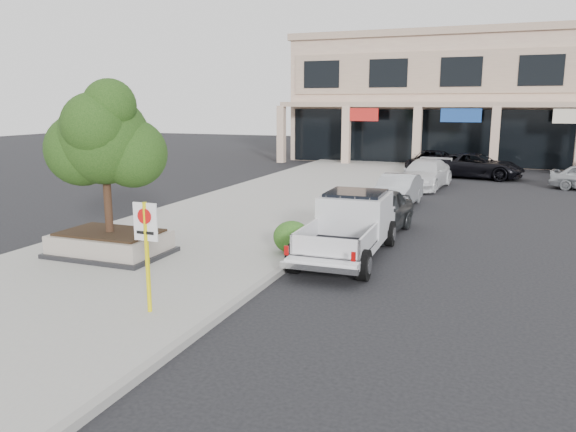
% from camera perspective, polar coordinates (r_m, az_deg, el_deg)
% --- Properties ---
extents(ground, '(120.00, 120.00, 0.00)m').
position_cam_1_polar(ground, '(13.43, 3.89, -7.70)').
color(ground, black).
rests_on(ground, ground).
extents(sidewalk, '(8.00, 52.00, 0.15)m').
position_cam_1_polar(sidewalk, '(20.80, -5.67, -0.62)').
color(sidewalk, gray).
rests_on(sidewalk, ground).
extents(curb, '(0.20, 52.00, 0.15)m').
position_cam_1_polar(curb, '(19.37, 4.83, -1.51)').
color(curb, gray).
rests_on(curb, ground).
extents(strip_mall, '(40.55, 12.43, 9.50)m').
position_cam_1_polar(strip_mall, '(46.26, 26.99, 10.64)').
color(strip_mall, tan).
rests_on(strip_mall, ground).
extents(planter, '(3.20, 2.20, 0.68)m').
position_cam_1_polar(planter, '(16.73, -17.58, -2.67)').
color(planter, black).
rests_on(planter, sidewalk).
extents(planter_tree, '(2.90, 2.55, 4.00)m').
position_cam_1_polar(planter_tree, '(16.33, -17.49, 7.46)').
color(planter_tree, '#2F1F12').
rests_on(planter_tree, planter).
extents(no_parking_sign, '(0.55, 0.09, 2.30)m').
position_cam_1_polar(no_parking_sign, '(11.70, -14.19, -2.58)').
color(no_parking_sign, yellow).
rests_on(no_parking_sign, sidewalk).
extents(hedge, '(1.10, 0.99, 0.93)m').
position_cam_1_polar(hedge, '(16.09, 0.41, -2.15)').
color(hedge, '#1C4C15').
rests_on(hedge, sidewalk).
extents(pickup_truck, '(2.23, 5.76, 1.80)m').
position_cam_1_polar(pickup_truck, '(16.12, 6.00, -1.17)').
color(pickup_truck, silver).
rests_on(pickup_truck, ground).
extents(curb_car_a, '(2.29, 4.68, 1.54)m').
position_cam_1_polar(curb_car_a, '(19.21, 8.75, 0.40)').
color(curb_car_a, '#2B2D2F').
rests_on(curb_car_a, ground).
extents(curb_car_b, '(1.66, 4.23, 1.37)m').
position_cam_1_polar(curb_car_b, '(24.60, 11.05, 2.53)').
color(curb_car_b, '#B0B4B9').
rests_on(curb_car_b, ground).
extents(curb_car_c, '(2.65, 5.27, 1.47)m').
position_cam_1_polar(curb_car_c, '(30.31, 13.72, 4.15)').
color(curb_car_c, silver).
rests_on(curb_car_c, ground).
extents(curb_car_d, '(2.85, 5.35, 1.43)m').
position_cam_1_polar(curb_car_d, '(36.90, 14.30, 5.34)').
color(curb_car_d, black).
rests_on(curb_car_d, ground).
extents(lot_car_d, '(5.63, 3.21, 1.48)m').
position_cam_1_polar(lot_car_d, '(35.24, 18.61, 4.87)').
color(lot_car_d, black).
rests_on(lot_car_d, ground).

